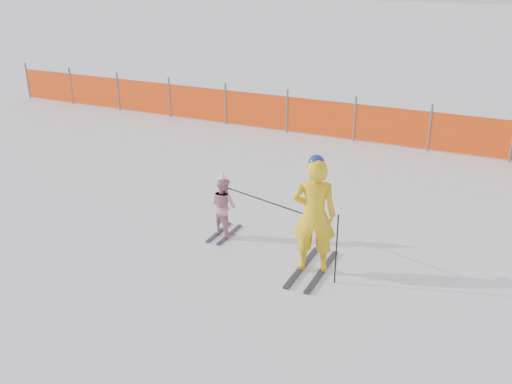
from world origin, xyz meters
TOP-DOWN VIEW (x-y plane):
  - ground at (0.00, 0.00)m, footprint 120.00×120.00m
  - adult at (1.22, 0.05)m, footprint 0.80×1.43m
  - child at (-0.69, 0.59)m, footprint 0.63×0.87m
  - ski_poles at (0.83, 0.13)m, footprint 2.26×0.73m
  - safety_fence at (-3.41, 7.17)m, footprint 17.68×0.06m

SIDE VIEW (x-z plane):
  - ground at x=0.00m, z-range 0.00..0.00m
  - safety_fence at x=-3.41m, z-range -0.07..1.18m
  - child at x=-0.69m, z-range -0.05..1.22m
  - ski_poles at x=0.83m, z-range 0.22..1.39m
  - adult at x=1.22m, z-range 0.00..1.99m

